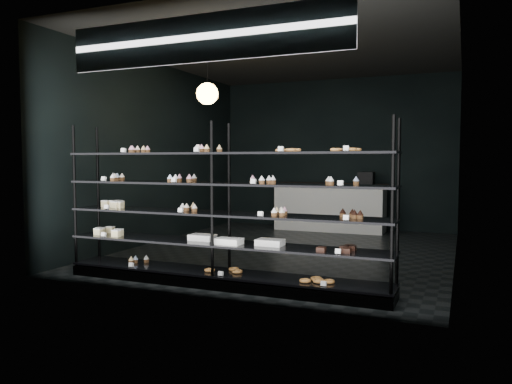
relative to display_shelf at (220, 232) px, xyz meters
The scene contains 5 objects.
room 2.64m from the display_shelf, 89.33° to the left, with size 5.01×6.01×3.20m.
display_shelf is the anchor object (origin of this frame).
signage 2.17m from the display_shelf, 86.55° to the right, with size 3.30×0.05×0.50m.
pendant_lamp 2.48m from the display_shelf, 122.77° to the left, with size 0.32×0.32×0.89m.
service_counter 4.95m from the display_shelf, 89.22° to the left, with size 2.33×0.65×1.23m.
Camera 1 is at (2.60, -7.62, 1.48)m, focal length 35.00 mm.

